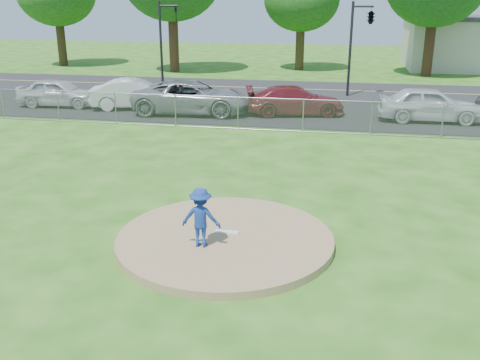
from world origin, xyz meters
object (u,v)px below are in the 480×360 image
object	(u,v)px
pitcher	(201,217)
parked_car_gray	(192,97)
traffic_signal_left	(164,38)
traffic_cone	(165,104)
parked_car_white	(136,94)
parked_car_darkred	(295,100)
parked_car_silver	(59,92)
parked_car_pearl	(429,104)
traffic_signal_center	(369,19)

from	to	relation	value
pitcher	parked_car_gray	bearing A→B (deg)	-74.36
traffic_signal_left	parked_car_gray	world-z (taller)	traffic_signal_left
parked_car_gray	pitcher	bearing A→B (deg)	-167.61
traffic_signal_left	traffic_cone	world-z (taller)	traffic_signal_left
parked_car_white	parked_car_gray	xyz separation A→B (m)	(3.34, -0.67, 0.05)
traffic_cone	parked_car_darkred	size ratio (longest dim) A/B	0.14
traffic_cone	parked_car_silver	size ratio (longest dim) A/B	0.16
parked_car_gray	parked_car_pearl	bearing A→B (deg)	-92.22
parked_car_pearl	pitcher	bearing A→B (deg)	153.95
traffic_signal_left	parked_car_white	world-z (taller)	traffic_signal_left
parked_car_white	parked_car_gray	bearing A→B (deg)	-116.42
parked_car_pearl	traffic_signal_left	bearing A→B (deg)	65.85
pitcher	parked_car_white	size ratio (longest dim) A/B	0.30
parked_car_white	parked_car_gray	distance (m)	3.41
traffic_signal_center	parked_car_silver	world-z (taller)	traffic_signal_center
traffic_signal_left	traffic_cone	size ratio (longest dim) A/B	7.74
traffic_signal_center	traffic_cone	size ratio (longest dim) A/B	7.74
parked_car_silver	parked_car_white	world-z (taller)	parked_car_white
traffic_cone	traffic_signal_left	bearing A→B (deg)	107.46
parked_car_silver	traffic_signal_left	bearing A→B (deg)	-36.09
traffic_signal_left	parked_car_silver	xyz separation A→B (m)	(-4.13, -6.48, -2.58)
traffic_signal_left	parked_car_pearl	distance (m)	17.19
parked_car_darkred	parked_car_pearl	world-z (taller)	parked_car_pearl
parked_car_silver	traffic_cone	bearing A→B (deg)	-94.41
traffic_cone	parked_car_pearl	world-z (taller)	parked_car_pearl
pitcher	parked_car_gray	world-z (taller)	parked_car_gray
traffic_cone	parked_car_silver	world-z (taller)	parked_car_silver
traffic_signal_center	parked_car_darkred	bearing A→B (deg)	-120.48
traffic_signal_left	pitcher	bearing A→B (deg)	-69.80
traffic_cone	parked_car_white	size ratio (longest dim) A/B	0.15
parked_car_darkred	traffic_signal_center	bearing A→B (deg)	-42.52
traffic_signal_left	parked_car_silver	bearing A→B (deg)	-122.50
traffic_signal_left	traffic_signal_center	bearing A→B (deg)	-0.00
traffic_signal_center	traffic_cone	world-z (taller)	traffic_signal_center
parked_car_gray	parked_car_silver	bearing A→B (deg)	82.50
traffic_signal_center	parked_car_white	distance (m)	14.39
parked_car_gray	parked_car_pearl	xyz separation A→B (m)	(11.98, 0.38, -0.01)
parked_car_darkred	traffic_signal_left	bearing A→B (deg)	43.36
traffic_signal_center	parked_car_gray	xyz separation A→B (m)	(-9.03, -6.95, -3.75)
parked_car_silver	traffic_signal_center	bearing A→B (deg)	-72.57
traffic_signal_left	traffic_cone	distance (m)	7.51
traffic_signal_left	parked_car_darkred	world-z (taller)	traffic_signal_left
traffic_signal_center	parked_car_silver	bearing A→B (deg)	-158.98
traffic_signal_center	parked_car_pearl	distance (m)	8.12
traffic_signal_left	traffic_signal_center	size ratio (longest dim) A/B	1.00
parked_car_darkred	parked_car_silver	bearing A→B (deg)	78.97
traffic_signal_left	parked_car_pearl	size ratio (longest dim) A/B	1.13
parked_car_silver	parked_car_gray	world-z (taller)	parked_car_gray
traffic_signal_center	parked_car_silver	xyz separation A→B (m)	(-16.86, -6.48, -3.83)
traffic_cone	parked_car_silver	xyz separation A→B (m)	(-6.19, 0.09, 0.41)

